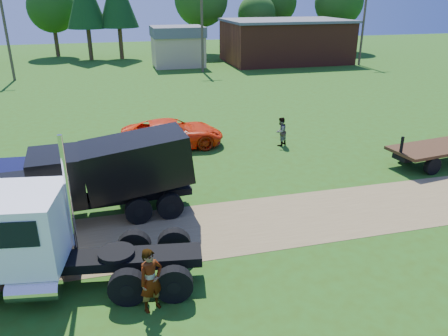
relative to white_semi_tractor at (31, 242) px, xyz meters
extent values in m
plane|color=#2D4E11|center=(7.14, 2.15, -1.62)|extent=(140.00, 140.00, 0.00)
cube|color=brown|center=(7.14, 2.15, -1.62)|extent=(120.00, 4.20, 0.01)
cube|color=black|center=(1.20, -0.16, -0.80)|extent=(7.81, 2.14, 0.31)
cylinder|color=black|center=(2.66, -1.50, -1.06)|extent=(1.18, 0.53, 1.14)
cylinder|color=black|center=(2.66, -1.50, -1.06)|extent=(0.45, 0.44, 0.40)
cylinder|color=black|center=(3.00, 0.69, -1.06)|extent=(1.18, 0.53, 1.14)
cylinder|color=black|center=(3.00, 0.69, -1.06)|extent=(0.45, 0.44, 0.40)
cylinder|color=black|center=(3.99, -1.70, -1.06)|extent=(1.18, 0.53, 1.14)
cylinder|color=black|center=(3.99, -1.70, -1.06)|extent=(0.45, 0.44, 0.40)
cylinder|color=black|center=(4.33, 0.48, -1.06)|extent=(1.18, 0.53, 1.14)
cylinder|color=black|center=(4.33, 0.48, -1.06)|extent=(0.45, 0.44, 0.40)
cube|color=white|center=(-0.08, 0.04, 0.50)|extent=(2.52, 2.78, 2.17)
cube|color=black|center=(-0.27, -1.20, 0.96)|extent=(1.54, 0.28, 0.78)
cube|color=black|center=(0.11, 1.28, 0.96)|extent=(1.54, 0.28, 0.78)
cylinder|color=silver|center=(0.10, -1.19, -0.90)|extent=(1.52, 0.83, 0.62)
cylinder|color=silver|center=(1.18, 0.42, 0.75)|extent=(0.16, 0.16, 4.76)
cylinder|color=black|center=(2.42, -0.34, -0.56)|extent=(1.30, 1.30, 0.12)
cube|color=black|center=(1.70, 4.24, -0.84)|extent=(7.88, 1.58, 0.29)
cylinder|color=black|center=(-1.15, 2.99, -1.09)|extent=(1.10, 0.42, 1.08)
cylinder|color=black|center=(-1.15, 2.99, -1.09)|extent=(0.40, 0.39, 0.38)
cylinder|color=black|center=(-1.31, 5.04, -1.09)|extent=(1.10, 0.42, 1.08)
cylinder|color=black|center=(-1.31, 5.04, -1.09)|extent=(0.40, 0.39, 0.38)
cylinder|color=black|center=(3.34, 3.33, -1.09)|extent=(1.10, 0.42, 1.08)
cylinder|color=black|center=(3.34, 3.33, -1.09)|extent=(0.40, 0.39, 0.38)
cylinder|color=black|center=(3.18, 5.38, -1.09)|extent=(1.10, 0.42, 1.08)
cylinder|color=black|center=(3.18, 5.38, -1.09)|extent=(0.40, 0.39, 0.38)
cylinder|color=black|center=(4.61, 3.43, -1.09)|extent=(1.10, 0.42, 1.08)
cylinder|color=black|center=(4.61, 3.43, -1.09)|extent=(0.40, 0.39, 0.38)
cylinder|color=black|center=(4.45, 5.48, -1.09)|extent=(1.10, 0.42, 1.08)
cylinder|color=black|center=(4.45, 5.48, -1.09)|extent=(0.40, 0.39, 0.38)
cube|color=black|center=(-1.13, 4.02, -0.11)|extent=(1.88, 1.79, 1.17)
cube|color=black|center=(0.43, 4.14, 0.33)|extent=(2.13, 2.49, 1.96)
cube|color=black|center=(-0.53, 4.07, 0.77)|extent=(0.20, 1.95, 0.78)
cube|color=black|center=(3.45, 4.37, 0.58)|extent=(4.46, 2.67, 2.38)
cylinder|color=black|center=(-2.04, 7.18, -1.04)|extent=(1.19, 0.44, 1.17)
cylinder|color=black|center=(-2.04, 7.18, -1.04)|extent=(0.43, 0.42, 0.41)
imported|color=red|center=(6.01, 12.16, -0.80)|extent=(5.93, 2.76, 1.64)
cylinder|color=black|center=(18.00, 4.66, -1.17)|extent=(0.94, 0.39, 0.91)
cylinder|color=black|center=(17.75, 6.55, -1.17)|extent=(0.94, 0.39, 0.91)
cube|color=black|center=(16.62, 5.44, -0.22)|extent=(0.12, 0.12, 0.91)
imported|color=#999999|center=(3.33, -1.92, -0.63)|extent=(0.86, 0.75, 1.98)
imported|color=#999999|center=(12.26, 10.79, -0.77)|extent=(1.06, 1.01, 1.72)
cube|color=brown|center=(25.14, 42.15, 0.88)|extent=(15.00, 10.00, 5.00)
cube|color=#5A5B5F|center=(25.14, 42.15, 3.53)|extent=(15.40, 10.40, 0.30)
cube|color=tan|center=(11.14, 42.15, 0.18)|extent=(6.00, 5.00, 3.60)
cube|color=#5A5B5F|center=(11.14, 42.15, 2.48)|extent=(6.20, 5.40, 1.20)
cylinder|color=#463628|center=(-6.86, 37.15, 2.88)|extent=(0.28, 0.28, 9.00)
cylinder|color=#463628|center=(13.14, 37.15, 2.88)|extent=(0.28, 0.28, 9.00)
cylinder|color=#463628|center=(33.14, 37.15, 2.88)|extent=(0.28, 0.28, 9.00)
cylinder|color=#372116|center=(-4.06, 55.03, 0.12)|extent=(0.56, 0.56, 3.49)
sphere|color=#173F0F|center=(-4.06, 55.03, 4.85)|extent=(6.58, 6.58, 6.58)
cylinder|color=#372116|center=(4.63, 50.25, 0.46)|extent=(0.56, 0.56, 4.17)
cylinder|color=#372116|center=(16.36, 52.87, 0.40)|extent=(0.56, 0.56, 4.05)
cylinder|color=#372116|center=(24.64, 52.50, -0.15)|extent=(0.56, 0.56, 2.95)
sphere|color=#173F0F|center=(24.64, 52.50, 3.85)|extent=(5.56, 5.56, 5.56)
cylinder|color=#372116|center=(37.01, 50.82, 0.29)|extent=(0.56, 0.56, 3.82)
sphere|color=#173F0F|center=(37.01, 50.82, 5.48)|extent=(7.21, 7.21, 7.21)
cylinder|color=#372116|center=(0.59, 50.37, 0.44)|extent=(0.56, 0.56, 4.12)
cylinder|color=#372116|center=(28.72, 56.34, 0.27)|extent=(0.56, 0.56, 3.79)
sphere|color=#173F0F|center=(28.72, 56.34, 5.41)|extent=(7.14, 7.14, 7.14)
camera|label=1|loc=(2.74, -12.35, 6.96)|focal=35.00mm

